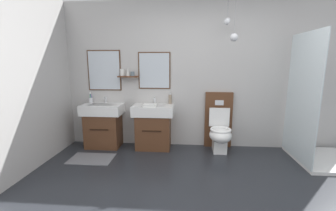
% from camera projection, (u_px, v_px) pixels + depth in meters
% --- Properties ---
extents(wall_back, '(5.16, 0.62, 2.56)m').
position_uv_depth(wall_back, '(203.00, 76.00, 4.01)').
color(wall_back, '#B7B5B2').
rests_on(wall_back, ground).
extents(bath_mat, '(0.68, 0.44, 0.01)m').
position_uv_depth(bath_mat, '(92.00, 159.00, 3.58)').
color(bath_mat, slate).
rests_on(bath_mat, ground).
extents(vanity_sink_left, '(0.71, 0.46, 0.78)m').
position_uv_depth(vanity_sink_left, '(103.00, 124.00, 4.07)').
color(vanity_sink_left, '#56331E').
rests_on(vanity_sink_left, ground).
extents(tap_on_left_sink, '(0.03, 0.13, 0.11)m').
position_uv_depth(tap_on_left_sink, '(105.00, 99.00, 4.15)').
color(tap_on_left_sink, silver).
rests_on(tap_on_left_sink, vanity_sink_left).
extents(vanity_sink_right, '(0.71, 0.46, 0.78)m').
position_uv_depth(vanity_sink_right, '(153.00, 125.00, 4.00)').
color(vanity_sink_right, '#56331E').
rests_on(vanity_sink_right, ground).
extents(tap_on_right_sink, '(0.03, 0.13, 0.11)m').
position_uv_depth(tap_on_right_sink, '(155.00, 100.00, 4.07)').
color(tap_on_right_sink, silver).
rests_on(tap_on_right_sink, vanity_sink_right).
extents(toilet, '(0.48, 0.62, 1.00)m').
position_uv_depth(toilet, '(219.00, 129.00, 3.90)').
color(toilet, '#56331E').
rests_on(toilet, ground).
extents(toothbrush_cup, '(0.07, 0.07, 0.20)m').
position_uv_depth(toothbrush_cup, '(91.00, 100.00, 4.16)').
color(toothbrush_cup, silver).
rests_on(toothbrush_cup, vanity_sink_left).
extents(soap_dispenser, '(0.06, 0.06, 0.20)m').
position_uv_depth(soap_dispenser, '(170.00, 99.00, 4.05)').
color(soap_dispenser, gray).
rests_on(soap_dispenser, vanity_sink_right).
extents(folded_hand_towel, '(0.22, 0.16, 0.04)m').
position_uv_depth(folded_hand_towel, '(150.00, 105.00, 3.80)').
color(folded_hand_towel, white).
rests_on(folded_hand_towel, vanity_sink_right).
extents(shower_tray, '(0.89, 0.97, 1.95)m').
position_uv_depth(shower_tray, '(315.00, 135.00, 3.44)').
color(shower_tray, white).
rests_on(shower_tray, ground).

